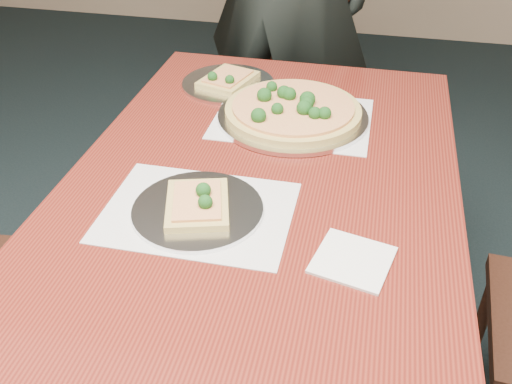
% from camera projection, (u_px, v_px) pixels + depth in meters
% --- Properties ---
extents(dining_table, '(0.90, 1.50, 0.75)m').
position_uv_depth(dining_table, '(256.00, 224.00, 1.33)').
color(dining_table, '#531610').
rests_on(dining_table, ground).
extents(chair_far, '(0.56, 0.56, 0.91)m').
position_uv_depth(chair_far, '(301.00, 87.00, 2.27)').
color(chair_far, black).
rests_on(chair_far, ground).
extents(placemat_main, '(0.42, 0.32, 0.00)m').
position_uv_depth(placemat_main, '(293.00, 118.00, 1.56)').
color(placemat_main, white).
rests_on(placemat_main, dining_table).
extents(placemat_near, '(0.40, 0.30, 0.00)m').
position_uv_depth(placemat_near, '(198.00, 212.00, 1.22)').
color(placemat_near, white).
rests_on(placemat_near, dining_table).
extents(pizza_pan, '(0.41, 0.41, 0.07)m').
position_uv_depth(pizza_pan, '(293.00, 111.00, 1.54)').
color(pizza_pan, silver).
rests_on(pizza_pan, dining_table).
extents(slice_plate_near, '(0.28, 0.28, 0.06)m').
position_uv_depth(slice_plate_near, '(198.00, 207.00, 1.21)').
color(slice_plate_near, silver).
rests_on(slice_plate_near, dining_table).
extents(slice_plate_far, '(0.28, 0.28, 0.06)m').
position_uv_depth(slice_plate_far, '(228.00, 82.00, 1.73)').
color(slice_plate_far, silver).
rests_on(slice_plate_far, dining_table).
extents(napkin, '(0.17, 0.17, 0.01)m').
position_uv_depth(napkin, '(353.00, 260.00, 1.09)').
color(napkin, white).
rests_on(napkin, dining_table).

